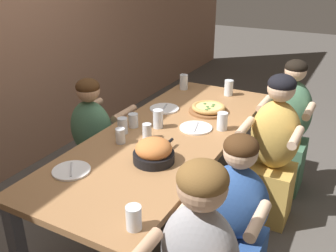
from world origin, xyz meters
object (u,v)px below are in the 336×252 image
Objects in this scene: skillet_bowl at (154,152)px; drinking_glass_c at (184,83)px; drinking_glass_d at (133,121)px; diner_far_center at (94,151)px; drinking_glass_b at (229,89)px; drinking_glass_i at (134,219)px; drinking_glass_h at (147,132)px; empty_plate_a at (71,170)px; drinking_glass_a at (158,120)px; diner_near_right at (287,133)px; drinking_glass_g at (222,121)px; pizza_board_main at (208,109)px; empty_plate_c at (196,128)px; drinking_glass_f at (120,136)px; diner_near_midright at (272,157)px; diner_near_midleft at (233,230)px; drinking_glass_e at (123,126)px; empty_plate_b at (164,109)px.

skillet_bowl is 1.37m from drinking_glass_c.
drinking_glass_d is 0.09× the size of diner_far_center.
drinking_glass_b is 1.36× the size of drinking_glass_d.
drinking_glass_d is at bearing 33.20° from drinking_glass_i.
drinking_glass_c is 1.32× the size of drinking_glass_h.
drinking_glass_a reaches higher than empty_plate_a.
drinking_glass_g is at bearing 64.82° from diner_near_right.
empty_plate_c is at bearing -172.70° from pizza_board_main.
empty_plate_a is at bearing -177.19° from drinking_glass_c.
drinking_glass_f reaches higher than empty_plate_c.
drinking_glass_c is at bearing -25.36° from diner_near_midright.
drinking_glass_b is 0.12× the size of diner_near_midright.
drinking_glass_g is at bearing -65.97° from drinking_glass_d.
drinking_glass_a reaches higher than drinking_glass_g.
drinking_glass_i is at bearing -42.87° from diner_far_center.
diner_near_midleft reaches higher than drinking_glass_g.
diner_near_right is at bearing -40.10° from drinking_glass_e.
drinking_glass_e reaches higher than empty_plate_a.
drinking_glass_h is (0.14, -0.12, -0.01)m from drinking_glass_f.
drinking_glass_f is (-0.13, -0.07, -0.00)m from drinking_glass_e.
drinking_glass_c is at bearing 2.52° from drinking_glass_e.
diner_near_right reaches higher than drinking_glass_b.
empty_plate_a is at bearing 132.36° from skillet_bowl.
empty_plate_c is at bearing 13.91° from diner_far_center.
skillet_bowl is 0.32m from drinking_glass_h.
diner_far_center reaches higher than empty_plate_a.
drinking_glass_g reaches higher than empty_plate_a.
drinking_glass_c is (0.75, 0.46, 0.05)m from empty_plate_c.
drinking_glass_b is 0.13× the size of diner_near_midleft.
drinking_glass_a is 0.12× the size of diner_far_center.
drinking_glass_b is at bearing 7.24° from drinking_glass_i.
drinking_glass_d is at bearing 144.59° from pizza_board_main.
skillet_bowl is at bearing -121.69° from drinking_glass_e.
pizza_board_main is 2.27× the size of drinking_glass_b.
drinking_glass_a reaches higher than empty_plate_b.
drinking_glass_b reaches higher than drinking_glass_e.
empty_plate_b is 1.00× the size of empty_plate_c.
drinking_glass_c is 0.92m from drinking_glass_g.
diner_near_right reaches higher than drinking_glass_h.
drinking_glass_c reaches higher than drinking_glass_d.
diner_near_right reaches higher than drinking_glass_a.
skillet_bowl is at bearing -47.64° from empty_plate_a.
drinking_glass_h reaches higher than empty_plate_a.
drinking_glass_f is at bearing 158.72° from pizza_board_main.
empty_plate_b is 0.41m from drinking_glass_d.
drinking_glass_e is at bearing 37.35° from drinking_glass_i.
empty_plate_c is 2.33× the size of drinking_glass_d.
diner_near_midleft is at bearing -143.86° from drinking_glass_c.
skillet_bowl is 2.84× the size of drinking_glass_g.
empty_plate_b is 0.54m from drinking_glass_h.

